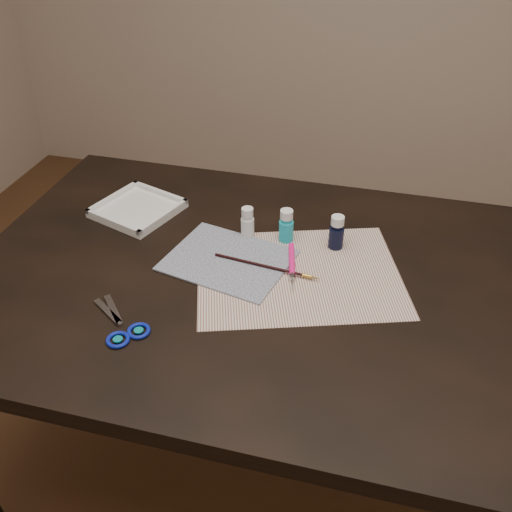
% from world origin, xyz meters
% --- Properties ---
extents(ground, '(3.50, 3.50, 0.02)m').
position_xyz_m(ground, '(0.00, 0.00, -0.01)').
color(ground, '#422614').
rests_on(ground, ground).
extents(table, '(1.30, 0.90, 0.75)m').
position_xyz_m(table, '(0.00, 0.00, 0.38)').
color(table, black).
rests_on(table, ground).
extents(paper, '(0.53, 0.47, 0.00)m').
position_xyz_m(paper, '(0.09, 0.02, 0.75)').
color(paper, silver).
rests_on(paper, table).
extents(canvas, '(0.31, 0.27, 0.00)m').
position_xyz_m(canvas, '(-0.07, 0.03, 0.75)').
color(canvas, '#141E36').
rests_on(canvas, paper).
extents(paint_bottle_white, '(0.04, 0.04, 0.08)m').
position_xyz_m(paint_bottle_white, '(-0.06, 0.14, 0.79)').
color(paint_bottle_white, white).
rests_on(paint_bottle_white, table).
extents(paint_bottle_cyan, '(0.04, 0.04, 0.08)m').
position_xyz_m(paint_bottle_cyan, '(0.04, 0.15, 0.79)').
color(paint_bottle_cyan, '#1DB3C7').
rests_on(paint_bottle_cyan, table).
extents(paint_bottle_navy, '(0.04, 0.04, 0.09)m').
position_xyz_m(paint_bottle_navy, '(0.16, 0.15, 0.79)').
color(paint_bottle_navy, black).
rests_on(paint_bottle_navy, table).
extents(paintbrush, '(0.25, 0.04, 0.01)m').
position_xyz_m(paintbrush, '(0.02, 0.02, 0.76)').
color(paintbrush, black).
rests_on(paintbrush, canvas).
extents(craft_knife, '(0.05, 0.17, 0.01)m').
position_xyz_m(craft_knife, '(0.07, 0.04, 0.76)').
color(craft_knife, '#FF187E').
rests_on(craft_knife, paper).
extents(scissors, '(0.20, 0.18, 0.01)m').
position_xyz_m(scissors, '(-0.24, -0.22, 0.75)').
color(scissors, silver).
rests_on(scissors, table).
extents(palette_tray, '(0.24, 0.24, 0.02)m').
position_xyz_m(palette_tray, '(-0.36, 0.18, 0.76)').
color(palette_tray, white).
rests_on(palette_tray, table).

